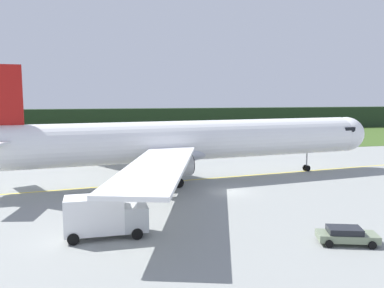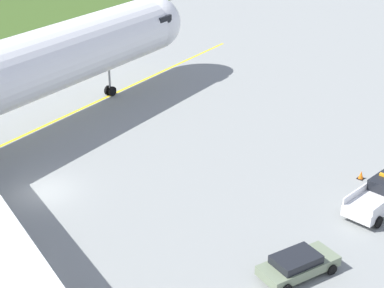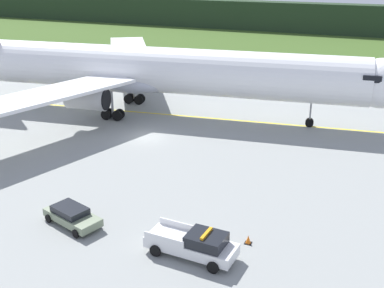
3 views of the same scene
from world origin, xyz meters
name	(u,v)px [view 2 (image 2 of 3)]	position (x,y,z in m)	size (l,w,h in m)	color
ground	(43,192)	(0.00, 0.00, 0.00)	(320.00, 320.00, 0.00)	gray
ops_pickup_truck	(382,195)	(12.76, -17.98, 0.91)	(5.92, 2.65, 1.94)	silver
staff_car	(298,264)	(3.36, -17.59, 0.70)	(4.80, 3.13, 1.30)	slate
apron_cone	(361,175)	(15.48, -15.29, 0.28)	(0.46, 0.46, 0.58)	black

